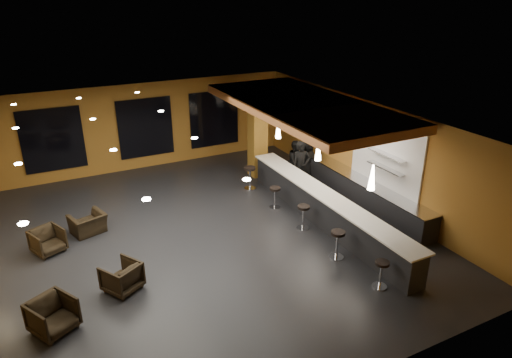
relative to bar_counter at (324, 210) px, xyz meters
name	(u,v)px	position (x,y,z in m)	size (l,w,h in m)	color
floor	(205,237)	(-3.65, 1.00, -0.55)	(12.00, 13.00, 0.10)	black
ceiling	(199,123)	(-3.65, 1.00, 3.05)	(12.00, 13.00, 0.10)	black
wall_back	(145,126)	(-3.65, 7.55, 1.25)	(12.00, 0.10, 3.50)	#9A6522
wall_front	(339,319)	(-3.65, -5.55, 1.25)	(12.00, 0.10, 3.50)	#9A6522
wall_right	(367,151)	(2.40, 1.00, 1.25)	(0.10, 13.00, 3.50)	#9A6522
wood_soffit	(303,106)	(0.35, 2.00, 2.86)	(3.60, 8.00, 0.28)	#9F5C2E
window_left	(53,140)	(-7.15, 7.44, 1.20)	(2.20, 0.06, 2.40)	black
window_center	(146,128)	(-3.65, 7.44, 1.20)	(2.20, 0.06, 2.40)	black
window_right	(214,119)	(-0.65, 7.44, 1.20)	(2.20, 0.06, 2.40)	black
tile_backsplash	(386,154)	(2.31, 0.00, 1.50)	(0.06, 3.20, 2.40)	white
bar_counter	(324,210)	(0.00, 0.00, 0.00)	(0.60, 8.00, 1.00)	black
bar_top	(325,195)	(0.00, 0.00, 0.52)	(0.78, 8.10, 0.05)	white
prep_counter	(364,194)	(2.00, 0.50, -0.07)	(0.70, 6.00, 0.86)	black
prep_top	(365,181)	(2.00, 0.50, 0.39)	(0.72, 6.00, 0.03)	silver
wall_shelf_lower	(386,168)	(2.17, -0.20, 1.10)	(0.30, 1.50, 0.03)	silver
wall_shelf_upper	(387,155)	(2.17, -0.20, 1.55)	(0.30, 1.50, 0.03)	silver
column	(258,133)	(0.00, 4.60, 1.25)	(0.60, 0.60, 3.50)	brown
pendant_0	(372,177)	(0.00, -2.00, 1.85)	(0.20, 0.20, 0.70)	white
pendant_1	(318,149)	(0.00, 0.50, 1.85)	(0.20, 0.20, 0.70)	white
pendant_2	(278,129)	(0.00, 3.00, 1.85)	(0.20, 0.20, 0.70)	white
staff_a	(301,166)	(0.72, 2.55, 0.44)	(0.69, 0.45, 1.89)	black
staff_b	(296,162)	(0.98, 3.31, 0.33)	(0.81, 0.63, 1.66)	black
staff_c	(307,159)	(1.60, 3.46, 0.28)	(0.76, 0.50, 1.56)	black
armchair_a	(53,316)	(-8.07, -1.37, -0.10)	(0.84, 0.87, 0.79)	black
armchair_b	(122,277)	(-6.43, -0.56, -0.13)	(0.80, 0.82, 0.75)	black
armchair_c	(48,241)	(-7.92, 2.15, -0.13)	(0.78, 0.80, 0.73)	black
armchair_d	(88,224)	(-6.75, 2.79, -0.19)	(0.97, 0.84, 0.63)	black
bar_stool_0	(381,271)	(-0.65, -3.39, -0.02)	(0.38, 0.38, 0.74)	silver
bar_stool_1	(337,241)	(-0.81, -1.79, 0.03)	(0.42, 0.42, 0.83)	silver
bar_stool_2	(303,214)	(-0.75, 0.04, 0.00)	(0.40, 0.40, 0.78)	silver
bar_stool_3	(275,195)	(-0.82, 1.71, -0.02)	(0.38, 0.38, 0.75)	silver
bar_stool_4	(250,175)	(-0.88, 3.52, 0.05)	(0.44, 0.44, 0.86)	silver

